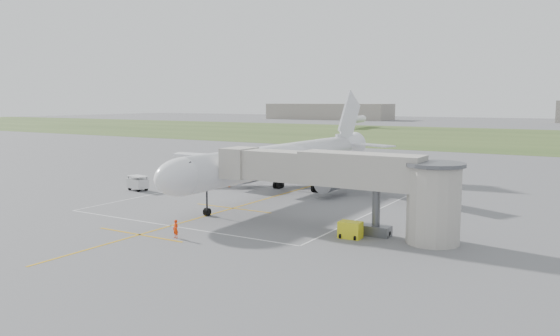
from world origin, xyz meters
The scene contains 11 objects.
ground centered at (0.00, 0.00, 0.00)m, with size 700.00×700.00×0.00m, color #5D5D60.
grass_strip centered at (0.00, 130.00, 0.01)m, with size 700.00×120.00×0.02m, color #395023.
apron_markings centered at (0.00, -5.82, 0.01)m, with size 28.20×60.00×0.01m.
airliner centered at (0.00, 0.75, 4.39)m, with size 38.93×46.75×13.52m.
jet_bridge centered at (15.72, -13.50, 4.74)m, with size 23.40×5.00×7.20m.
gpu_unit centered at (16.44, -15.46, 0.72)m, with size 1.97×1.43×1.45m.
baggage_cart centered at (-17.87, -6.67, 0.99)m, with size 3.07×2.20×1.94m.
ramp_worker_nose centered at (3.55, -23.22, 0.80)m, with size 0.59×0.38×1.61m, color #FF3608.
ramp_worker_wing centered at (-9.17, 1.92, 0.81)m, with size 0.79×0.61×1.62m, color #E05707.
distant_hangars centered at (-16.15, 265.19, 5.17)m, with size 345.00×49.00×12.00m.
distant_aircraft centered at (6.66, 166.73, 3.59)m, with size 147.60×33.96×8.85m.
Camera 1 is at (34.96, -57.93, 11.75)m, focal length 35.00 mm.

